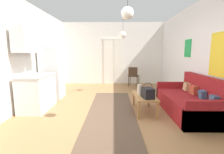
{
  "coord_description": "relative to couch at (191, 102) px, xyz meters",
  "views": [
    {
      "loc": [
        0.05,
        -3.59,
        1.45
      ],
      "look_at": [
        -0.01,
        1.11,
        0.73
      ],
      "focal_mm": 25.84,
      "sensor_mm": 36.0,
      "label": 1
    }
  ],
  "objects": [
    {
      "name": "pendant_lamp_far",
      "position": [
        -1.54,
        1.86,
        1.77
      ],
      "size": [
        0.22,
        0.22,
        0.86
      ],
      "color": "black"
    },
    {
      "name": "wall_right",
      "position": [
        0.44,
        -0.15,
        1.12
      ],
      "size": [
        0.12,
        7.98,
        2.8
      ],
      "color": "silver",
      "rests_on": "ground_plane"
    },
    {
      "name": "pendant_lamp_near",
      "position": [
        -1.6,
        -0.71,
        1.87
      ],
      "size": [
        0.23,
        0.23,
        0.76
      ],
      "color": "black"
    },
    {
      "name": "accent_chair",
      "position": [
        -1.0,
        3.13,
        0.2
      ],
      "size": [
        0.52,
        0.5,
        0.83
      ],
      "rotation": [
        0.0,
        0.0,
        2.85
      ],
      "color": "#382619",
      "rests_on": "ground_plane"
    },
    {
      "name": "couch",
      "position": [
        0.0,
        0.0,
        0.0
      ],
      "size": [
        0.95,
        1.94,
        0.9
      ],
      "color": "maroon",
      "rests_on": "ground_plane"
    },
    {
      "name": "wall_left",
      "position": [
        -4.22,
        -0.15,
        1.12
      ],
      "size": [
        0.12,
        7.98,
        2.8
      ],
      "color": "silver",
      "rests_on": "ground_plane"
    },
    {
      "name": "wall_back",
      "position": [
        -1.89,
        3.79,
        1.11
      ],
      "size": [
        4.76,
        0.13,
        2.8
      ],
      "color": "white",
      "rests_on": "ground_plane"
    },
    {
      "name": "refrigerator",
      "position": [
        -3.81,
        1.32,
        0.53
      ],
      "size": [
        0.64,
        0.6,
        1.62
      ],
      "color": "white",
      "rests_on": "ground_plane"
    },
    {
      "name": "coffee_table",
      "position": [
        -1.09,
        0.1,
        0.08
      ],
      "size": [
        0.49,
        0.99,
        0.41
      ],
      "color": "#A87542",
      "rests_on": "ground_plane"
    },
    {
      "name": "handbag",
      "position": [
        -1.07,
        -0.14,
        0.26
      ],
      "size": [
        0.28,
        0.36,
        0.36
      ],
      "color": "black",
      "rests_on": "coffee_table"
    },
    {
      "name": "ground_plane",
      "position": [
        -1.89,
        -0.15,
        -0.33
      ],
      "size": [
        5.16,
        8.38,
        0.1
      ],
      "primitive_type": "cube",
      "color": "#996D44"
    },
    {
      "name": "bamboo_vase",
      "position": [
        -1.21,
        0.17,
        0.26
      ],
      "size": [
        0.1,
        0.1,
        0.47
      ],
      "color": "beige",
      "rests_on": "coffee_table"
    },
    {
      "name": "area_rug",
      "position": [
        -1.9,
        0.12,
        -0.27
      ],
      "size": [
        1.12,
        3.54,
        0.01
      ],
      "primitive_type": "cube",
      "color": "brown",
      "rests_on": "ground_plane"
    },
    {
      "name": "kitchen_counter",
      "position": [
        -3.83,
        0.23,
        0.49
      ],
      "size": [
        0.62,
        1.04,
        2.04
      ],
      "color": "silver",
      "rests_on": "ground_plane"
    }
  ]
}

